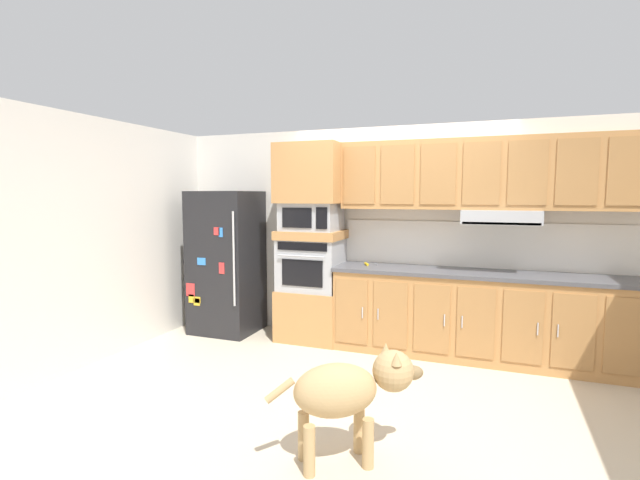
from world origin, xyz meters
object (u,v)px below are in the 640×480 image
refrigerator (227,262)px  dog (350,389)px  built_in_oven (312,264)px  microwave (312,217)px  screwdriver (367,264)px

refrigerator → dog: refrigerator is taller
built_in_oven → microwave: (0.00, -0.00, 0.56)m
built_in_oven → microwave: size_ratio=1.09×
refrigerator → screwdriver: 1.79m
refrigerator → microwave: 1.26m
built_in_oven → screwdriver: (0.67, 0.03, 0.03)m
refrigerator → screwdriver: (1.79, 0.10, 0.05)m
microwave → dog: bearing=-62.9°
dog → refrigerator: bearing=102.2°
screwdriver → dog: size_ratio=0.18×
built_in_oven → refrigerator: bearing=-176.5°
built_in_oven → dog: (1.17, -2.29, -0.42)m
microwave → built_in_oven: bearing=179.2°
microwave → screwdriver: bearing=2.6°
screwdriver → refrigerator: bearing=-176.9°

